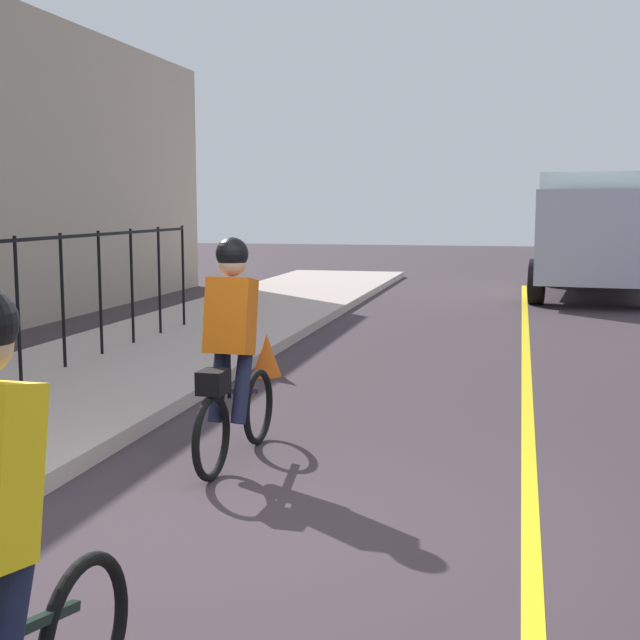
{
  "coord_description": "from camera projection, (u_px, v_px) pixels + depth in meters",
  "views": [
    {
      "loc": [
        -4.94,
        -1.48,
        2.08
      ],
      "look_at": [
        2.93,
        0.34,
        1.0
      ],
      "focal_mm": 48.56,
      "sensor_mm": 36.0,
      "label": 1
    }
  ],
  "objects": [
    {
      "name": "traffic_cone_far",
      "position": [
        267.0,
        355.0,
        10.54
      ],
      "size": [
        0.36,
        0.36,
        0.52
      ],
      "primitive_type": "cone",
      "color": "#E75811",
      "rests_on": "ground"
    },
    {
      "name": "lane_line_centre",
      "position": [
        532.0,
        565.0,
        5.02
      ],
      "size": [
        36.0,
        0.12,
        0.01
      ],
      "primitive_type": "cube",
      "color": "yellow",
      "rests_on": "ground"
    },
    {
      "name": "ground_plane",
      "position": [
        267.0,
        541.0,
        5.38
      ],
      "size": [
        80.0,
        80.0,
        0.0
      ],
      "primitive_type": "plane",
      "color": "#3A2E34"
    },
    {
      "name": "box_truck_background",
      "position": [
        597.0,
        228.0,
        19.99
      ],
      "size": [
        6.91,
        3.07,
        2.78
      ],
      "rotation": [
        0.0,
        0.0,
        3.04
      ],
      "color": "silver",
      "rests_on": "ground"
    },
    {
      "name": "cyclist_lead",
      "position": [
        232.0,
        352.0,
        6.88
      ],
      "size": [
        1.71,
        0.37,
        1.83
      ],
      "rotation": [
        0.0,
        0.0,
        -0.04
      ],
      "color": "black",
      "rests_on": "ground"
    }
  ]
}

